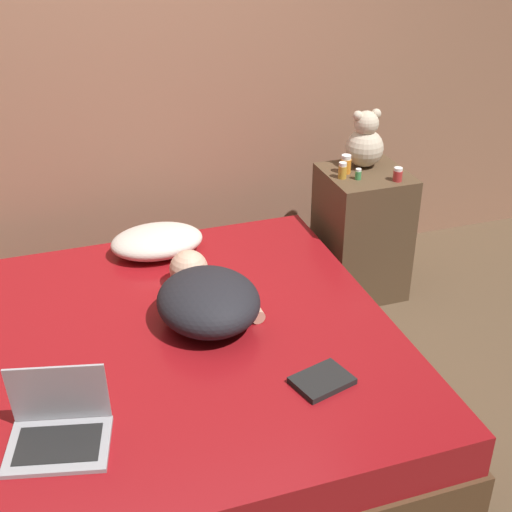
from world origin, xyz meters
TOP-DOWN VIEW (x-y plane):
  - ground_plane at (0.00, 0.00)m, footprint 12.00×12.00m
  - wall_back at (0.00, 1.20)m, footprint 8.00×0.06m
  - bed at (0.00, 0.00)m, footprint 1.77×1.84m
  - nightstand at (1.15, 0.69)m, footprint 0.41×0.42m
  - pillow at (0.06, 0.72)m, footprint 0.45×0.32m
  - person_lying at (0.14, 0.10)m, footprint 0.44×0.64m
  - laptop at (-0.51, -0.44)m, footprint 0.38×0.32m
  - teddy_bear at (1.18, 0.78)m, footprint 0.20×0.20m
  - bottle_orange at (1.05, 0.72)m, footprint 0.05×0.05m
  - bottle_green at (1.07, 0.63)m, footprint 0.03×0.03m
  - bottle_amber at (1.00, 0.66)m, footprint 0.04×0.04m
  - bottle_red at (1.25, 0.55)m, footprint 0.05×0.05m
  - book at (0.43, -0.45)m, footprint 0.24×0.20m

SIDE VIEW (x-z plane):
  - ground_plane at x=0.00m, z-range 0.00..0.00m
  - bed at x=0.00m, z-range 0.00..0.40m
  - nightstand at x=1.15m, z-range 0.00..0.69m
  - book at x=0.43m, z-range 0.40..0.42m
  - laptop at x=-0.51m, z-range 0.33..0.59m
  - pillow at x=0.06m, z-range 0.40..0.53m
  - person_lying at x=0.14m, z-range 0.40..0.60m
  - bottle_green at x=1.07m, z-range 0.69..0.74m
  - bottle_red at x=1.25m, z-range 0.69..0.76m
  - bottle_amber at x=1.00m, z-range 0.69..0.77m
  - bottle_orange at x=1.05m, z-range 0.69..0.78m
  - teddy_bear at x=1.18m, z-range 0.67..0.97m
  - wall_back at x=0.00m, z-range 0.00..2.60m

